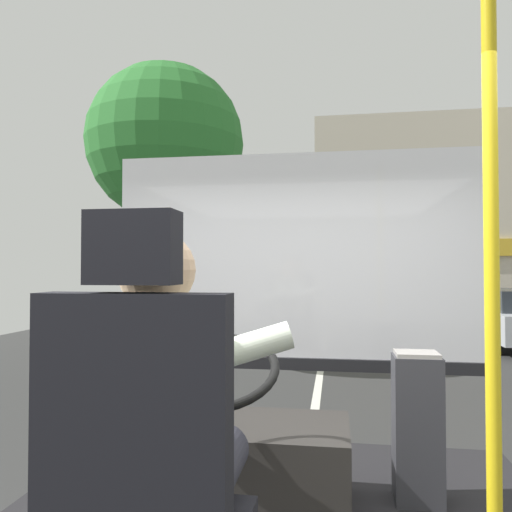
% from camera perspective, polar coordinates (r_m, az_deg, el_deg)
% --- Properties ---
extents(ground, '(18.00, 44.00, 0.06)m').
position_cam_1_polar(ground, '(10.77, 7.56, -11.52)').
color(ground, '#2F2F2F').
extents(driver_seat, '(0.48, 0.48, 1.29)m').
position_cam_1_polar(driver_seat, '(1.48, -12.27, -25.76)').
color(driver_seat, black).
rests_on(driver_seat, bus_floor).
extents(bus_driver, '(0.73, 0.59, 0.82)m').
position_cam_1_polar(bus_driver, '(1.52, -10.47, -17.60)').
color(bus_driver, '#282833').
rests_on(bus_driver, driver_seat).
extents(steering_console, '(1.10, 0.99, 0.87)m').
position_cam_1_polar(steering_console, '(2.63, -2.41, -22.13)').
color(steering_console, '#282623').
rests_on(steering_console, bus_floor).
extents(handrail_pole, '(0.04, 0.04, 2.23)m').
position_cam_1_polar(handrail_pole, '(1.65, 25.26, -2.54)').
color(handrail_pole, yellow).
rests_on(handrail_pole, bus_floor).
extents(fare_box, '(0.23, 0.20, 0.74)m').
position_cam_1_polar(fare_box, '(2.75, 17.88, -18.00)').
color(fare_box, '#333338').
rests_on(fare_box, bus_floor).
extents(windshield_panel, '(2.50, 0.08, 1.48)m').
position_cam_1_polar(windshield_panel, '(3.43, 4.45, -3.25)').
color(windshield_panel, silver).
extents(street_tree, '(3.10, 3.10, 5.90)m').
position_cam_1_polar(street_tree, '(10.32, -10.25, 12.39)').
color(street_tree, '#4C3828').
rests_on(street_tree, ground).
extents(shop_building, '(13.91, 4.45, 7.55)m').
position_cam_1_polar(shop_building, '(21.75, 25.63, 3.71)').
color(shop_building, '#BCB29E').
rests_on(shop_building, ground).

